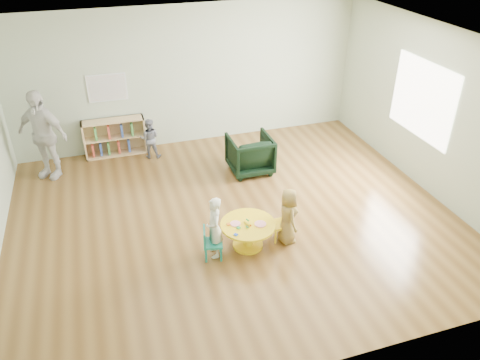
{
  "coord_description": "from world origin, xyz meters",
  "views": [
    {
      "loc": [
        -1.78,
        -5.95,
        4.41
      ],
      "look_at": [
        0.02,
        -0.3,
        0.87
      ],
      "focal_mm": 35.0,
      "sensor_mm": 36.0,
      "label": 1
    }
  ],
  "objects_px": {
    "armchair": "(250,154)",
    "adult_caretaker": "(42,135)",
    "activity_table": "(248,231)",
    "child_left": "(214,228)",
    "kid_chair_right": "(282,223)",
    "child_right": "(288,216)",
    "bookshelf": "(114,137)",
    "toddler": "(150,138)",
    "kid_chair_left": "(210,242)"
  },
  "relations": [
    {
      "from": "kid_chair_right",
      "to": "child_left",
      "type": "relative_size",
      "value": 0.52
    },
    {
      "from": "bookshelf",
      "to": "kid_chair_right",
      "type": "bearing_deg",
      "value": -58.95
    },
    {
      "from": "bookshelf",
      "to": "child_right",
      "type": "xyz_separation_m",
      "value": [
        2.21,
        -3.68,
        0.08
      ]
    },
    {
      "from": "armchair",
      "to": "adult_caretaker",
      "type": "xyz_separation_m",
      "value": [
        -3.59,
        0.97,
        0.47
      ]
    },
    {
      "from": "toddler",
      "to": "adult_caretaker",
      "type": "bearing_deg",
      "value": 20.33
    },
    {
      "from": "child_right",
      "to": "bookshelf",
      "type": "bearing_deg",
      "value": 32.18
    },
    {
      "from": "bookshelf",
      "to": "toddler",
      "type": "height_order",
      "value": "toddler"
    },
    {
      "from": "armchair",
      "to": "child_right",
      "type": "relative_size",
      "value": 0.89
    },
    {
      "from": "child_left",
      "to": "kid_chair_left",
      "type": "bearing_deg",
      "value": -54.78
    },
    {
      "from": "armchair",
      "to": "toddler",
      "type": "distance_m",
      "value": 2.05
    },
    {
      "from": "kid_chair_left",
      "to": "child_right",
      "type": "relative_size",
      "value": 0.56
    },
    {
      "from": "bookshelf",
      "to": "armchair",
      "type": "relative_size",
      "value": 1.52
    },
    {
      "from": "armchair",
      "to": "adult_caretaker",
      "type": "height_order",
      "value": "adult_caretaker"
    },
    {
      "from": "child_right",
      "to": "toddler",
      "type": "bearing_deg",
      "value": 26.18
    },
    {
      "from": "kid_chair_left",
      "to": "armchair",
      "type": "relative_size",
      "value": 0.63
    },
    {
      "from": "child_left",
      "to": "toddler",
      "type": "relative_size",
      "value": 1.17
    },
    {
      "from": "activity_table",
      "to": "adult_caretaker",
      "type": "height_order",
      "value": "adult_caretaker"
    },
    {
      "from": "activity_table",
      "to": "child_right",
      "type": "relative_size",
      "value": 0.91
    },
    {
      "from": "activity_table",
      "to": "armchair",
      "type": "distance_m",
      "value": 2.26
    },
    {
      "from": "bookshelf",
      "to": "child_right",
      "type": "height_order",
      "value": "child_right"
    },
    {
      "from": "bookshelf",
      "to": "armchair",
      "type": "distance_m",
      "value": 2.79
    },
    {
      "from": "bookshelf",
      "to": "child_left",
      "type": "relative_size",
      "value": 1.27
    },
    {
      "from": "bookshelf",
      "to": "child_left",
      "type": "xyz_separation_m",
      "value": [
        1.09,
        -3.66,
        0.11
      ]
    },
    {
      "from": "child_right",
      "to": "adult_caretaker",
      "type": "distance_m",
      "value": 4.68
    },
    {
      "from": "activity_table",
      "to": "child_left",
      "type": "relative_size",
      "value": 0.85
    },
    {
      "from": "child_right",
      "to": "activity_table",
      "type": "bearing_deg",
      "value": 86.64
    },
    {
      "from": "armchair",
      "to": "child_left",
      "type": "xyz_separation_m",
      "value": [
        -1.27,
        -2.17,
        0.11
      ]
    },
    {
      "from": "armchair",
      "to": "child_right",
      "type": "height_order",
      "value": "child_right"
    },
    {
      "from": "activity_table",
      "to": "adult_caretaker",
      "type": "distance_m",
      "value": 4.24
    },
    {
      "from": "bookshelf",
      "to": "adult_caretaker",
      "type": "xyz_separation_m",
      "value": [
        -1.23,
        -0.53,
        0.47
      ]
    },
    {
      "from": "child_left",
      "to": "toddler",
      "type": "distance_m",
      "value": 3.34
    },
    {
      "from": "kid_chair_right",
      "to": "activity_table",
      "type": "bearing_deg",
      "value": 91.81
    },
    {
      "from": "activity_table",
      "to": "child_left",
      "type": "height_order",
      "value": "child_left"
    },
    {
      "from": "kid_chair_right",
      "to": "child_right",
      "type": "distance_m",
      "value": 0.21
    },
    {
      "from": "kid_chair_left",
      "to": "kid_chair_right",
      "type": "bearing_deg",
      "value": 108.87
    },
    {
      "from": "child_left",
      "to": "armchair",
      "type": "bearing_deg",
      "value": 154.69
    },
    {
      "from": "child_left",
      "to": "adult_caretaker",
      "type": "bearing_deg",
      "value": -138.5
    },
    {
      "from": "activity_table",
      "to": "bookshelf",
      "type": "relative_size",
      "value": 0.67
    },
    {
      "from": "kid_chair_right",
      "to": "armchair",
      "type": "height_order",
      "value": "armchair"
    },
    {
      "from": "kid_chair_left",
      "to": "toddler",
      "type": "bearing_deg",
      "value": -161.5
    },
    {
      "from": "adult_caretaker",
      "to": "activity_table",
      "type": "bearing_deg",
      "value": -13.96
    },
    {
      "from": "armchair",
      "to": "child_right",
      "type": "distance_m",
      "value": 2.19
    },
    {
      "from": "bookshelf",
      "to": "child_left",
      "type": "distance_m",
      "value": 3.83
    },
    {
      "from": "kid_chair_left",
      "to": "bookshelf",
      "type": "bearing_deg",
      "value": -152.24
    },
    {
      "from": "child_left",
      "to": "activity_table",
      "type": "bearing_deg",
      "value": 98.95
    },
    {
      "from": "activity_table",
      "to": "armchair",
      "type": "bearing_deg",
      "value": 70.54
    },
    {
      "from": "activity_table",
      "to": "child_left",
      "type": "bearing_deg",
      "value": -176.03
    },
    {
      "from": "child_right",
      "to": "adult_caretaker",
      "type": "relative_size",
      "value": 0.53
    },
    {
      "from": "kid_chair_left",
      "to": "bookshelf",
      "type": "distance_m",
      "value": 3.85
    },
    {
      "from": "activity_table",
      "to": "kid_chair_left",
      "type": "relative_size",
      "value": 1.62
    }
  ]
}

